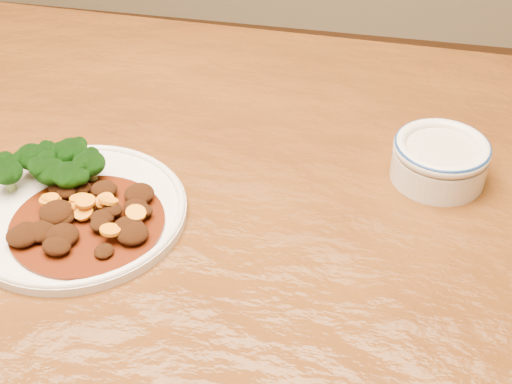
# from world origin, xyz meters

# --- Properties ---
(dining_table) EXTENTS (1.52, 0.94, 0.75)m
(dining_table) POSITION_xyz_m (0.00, 0.00, 0.67)
(dining_table) COLOR #5D3310
(dining_table) RESTS_ON ground
(dinner_plate) EXTENTS (0.24, 0.24, 0.01)m
(dinner_plate) POSITION_xyz_m (-0.06, -0.04, 0.76)
(dinner_plate) COLOR white
(dinner_plate) RESTS_ON dining_table
(broccoli_florets) EXTENTS (0.12, 0.08, 0.04)m
(broccoli_florets) POSITION_xyz_m (-0.10, 0.01, 0.79)
(broccoli_florets) COLOR #7E9D51
(broccoli_florets) RESTS_ON dinner_plate
(mince_stew) EXTENTS (0.16, 0.16, 0.03)m
(mince_stew) POSITION_xyz_m (-0.04, -0.06, 0.77)
(mince_stew) COLOR #4D1608
(mince_stew) RESTS_ON dinner_plate
(dip_bowl) EXTENTS (0.11, 0.11, 0.05)m
(dip_bowl) POSITION_xyz_m (0.32, 0.11, 0.78)
(dip_bowl) COLOR silver
(dip_bowl) RESTS_ON dining_table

